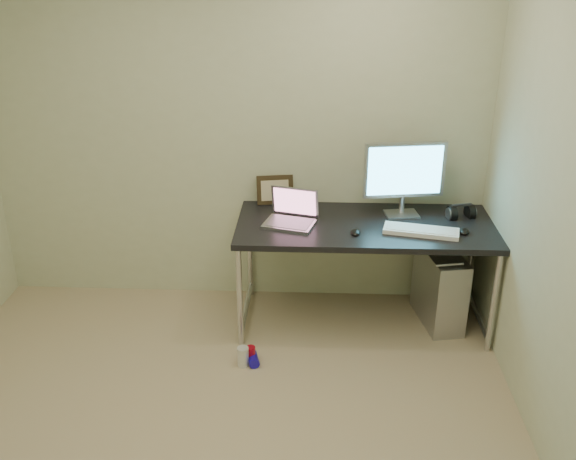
% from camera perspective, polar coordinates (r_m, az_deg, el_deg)
% --- Properties ---
extents(floor, '(3.50, 3.50, 0.00)m').
position_cam_1_polar(floor, '(3.58, -7.49, -19.36)').
color(floor, tan).
rests_on(floor, ground).
extents(wall_back, '(3.50, 0.02, 2.50)m').
position_cam_1_polar(wall_back, '(4.50, -4.68, 8.54)').
color(wall_back, beige).
rests_on(wall_back, ground).
extents(desk, '(1.71, 0.75, 0.75)m').
position_cam_1_polar(desk, '(4.32, 6.84, -0.32)').
color(desk, black).
rests_on(desk, ground).
extents(tower_computer, '(0.32, 0.54, 0.57)m').
position_cam_1_polar(tower_computer, '(4.60, 13.30, -4.95)').
color(tower_computer, '#A5A5A9').
rests_on(tower_computer, ground).
extents(cable_a, '(0.01, 0.16, 0.69)m').
position_cam_1_polar(cable_a, '(4.79, 12.27, -1.82)').
color(cable_a, black).
rests_on(cable_a, ground).
extents(cable_b, '(0.02, 0.11, 0.71)m').
position_cam_1_polar(cable_b, '(4.80, 13.34, -2.16)').
color(cable_b, black).
rests_on(cable_b, ground).
extents(can_red, '(0.08, 0.08, 0.11)m').
position_cam_1_polar(can_red, '(4.17, -3.34, -10.98)').
color(can_red, '#AE0A1B').
rests_on(can_red, ground).
extents(can_white, '(0.08, 0.08, 0.13)m').
position_cam_1_polar(can_white, '(4.14, -4.02, -11.16)').
color(can_white, silver).
rests_on(can_white, ground).
extents(can_blue, '(0.09, 0.13, 0.07)m').
position_cam_1_polar(can_blue, '(4.17, -3.11, -11.38)').
color(can_blue, '#1C10BD').
rests_on(can_blue, ground).
extents(laptop, '(0.38, 0.34, 0.22)m').
position_cam_1_polar(laptop, '(4.26, 0.31, 1.34)').
color(laptop, '#A7A8AE').
rests_on(laptop, desk).
extents(monitor, '(0.55, 0.19, 0.52)m').
position_cam_1_polar(monitor, '(4.36, 10.32, 4.98)').
color(monitor, '#A7A8AE').
rests_on(monitor, desk).
extents(keyboard, '(0.50, 0.25, 0.03)m').
position_cam_1_polar(keyboard, '(4.21, 11.74, -0.08)').
color(keyboard, white).
rests_on(keyboard, desk).
extents(mouse_right, '(0.08, 0.11, 0.03)m').
position_cam_1_polar(mouse_right, '(4.27, 15.41, -0.03)').
color(mouse_right, black).
rests_on(mouse_right, desk).
extents(mouse_left, '(0.07, 0.10, 0.03)m').
position_cam_1_polar(mouse_left, '(4.13, 6.02, -0.12)').
color(mouse_left, black).
rests_on(mouse_left, desk).
extents(headphones, '(0.20, 0.12, 0.12)m').
position_cam_1_polar(headphones, '(4.50, 15.12, 1.48)').
color(headphones, black).
rests_on(headphones, desk).
extents(picture_frame, '(0.27, 0.12, 0.21)m').
position_cam_1_polar(picture_frame, '(4.56, -1.16, 3.60)').
color(picture_frame, black).
rests_on(picture_frame, desk).
extents(webcam, '(0.04, 0.03, 0.12)m').
position_cam_1_polar(webcam, '(4.49, 2.14, 3.05)').
color(webcam, silver).
rests_on(webcam, desk).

